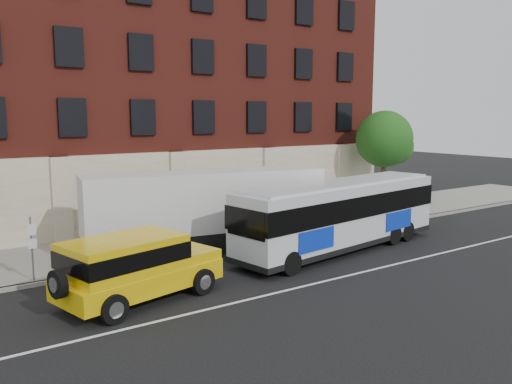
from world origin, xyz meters
TOP-DOWN VIEW (x-y plane):
  - ground at (0.00, 0.00)m, footprint 120.00×120.00m
  - sidewalk at (0.00, 9.00)m, footprint 60.00×6.00m
  - kerb at (0.00, 6.00)m, footprint 60.00×0.25m
  - lane_line at (0.00, 0.50)m, footprint 60.00×0.12m
  - building at (-0.01, 16.92)m, footprint 30.00×12.10m
  - sign_pole at (-8.50, 6.15)m, footprint 0.30×0.20m
  - street_tree at (13.54, 9.48)m, footprint 3.60×3.60m
  - city_bus at (3.98, 3.46)m, footprint 11.65×3.99m
  - yellow_suv at (-6.18, 2.48)m, footprint 5.86×3.40m
  - shipping_container at (-0.97, 6.80)m, footprint 11.00×4.03m

SIDE VIEW (x-z plane):
  - ground at x=0.00m, z-range 0.00..0.00m
  - lane_line at x=0.00m, z-range 0.00..0.01m
  - sidewalk at x=0.00m, z-range 0.00..0.15m
  - kerb at x=0.00m, z-range 0.00..0.15m
  - yellow_suv at x=-6.18m, z-range 0.16..2.34m
  - sign_pole at x=-8.50m, z-range 0.20..2.70m
  - city_bus at x=3.98m, z-range 0.16..3.29m
  - shipping_container at x=-0.97m, z-range -0.02..3.57m
  - street_tree at x=13.54m, z-range 1.31..7.51m
  - building at x=-0.01m, z-range 0.08..15.08m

